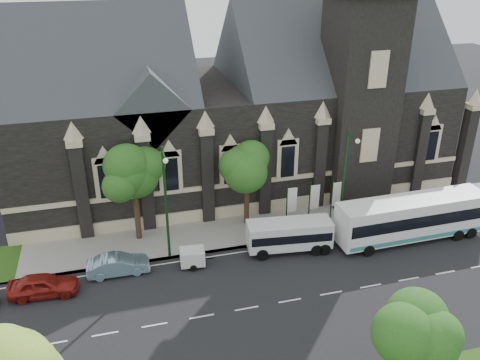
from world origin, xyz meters
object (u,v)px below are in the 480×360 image
object	(u,v)px
tour_coach	(411,218)
sedan	(118,265)
tree_walk_left	(136,173)
tree_park_east	(424,333)
shuttle_bus	(290,234)
banner_flag_center	(313,200)
banner_flag_right	(335,197)
tree_walk_right	(249,160)
street_lamp_near	(345,177)
box_trailer	(192,257)
street_lamp_mid	(166,198)
banner_flag_left	(290,203)
car_far_red	(43,285)

from	to	relation	value
tour_coach	sedan	bearing A→B (deg)	175.51
tree_walk_left	tour_coach	distance (m)	21.92
tree_park_east	tour_coach	bearing A→B (deg)	58.10
tree_park_east	shuttle_bus	world-z (taller)	tree_park_east
banner_flag_center	tour_coach	distance (m)	7.90
banner_flag_right	tree_park_east	bearing A→B (deg)	-102.65
tree_walk_right	street_lamp_near	world-z (taller)	street_lamp_near
shuttle_bus	sedan	distance (m)	12.94
tour_coach	sedan	world-z (taller)	tour_coach
tree_walk_right	banner_flag_center	xyz separation A→B (m)	(5.08, -1.71, -3.43)
tree_walk_left	street_lamp_near	distance (m)	16.22
tree_walk_right	box_trailer	world-z (taller)	tree_walk_right
tree_park_east	sedan	size ratio (longest dim) A/B	1.42
banner_flag_right	shuttle_bus	bearing A→B (deg)	-148.37
tree_park_east	street_lamp_near	world-z (taller)	street_lamp_near
banner_flag_center	sedan	xyz separation A→B (m)	(-16.12, -2.80, -1.65)
tree_park_east	banner_flag_center	world-z (taller)	tree_park_east
street_lamp_near	street_lamp_mid	xyz separation A→B (m)	(-14.00, 0.00, 0.00)
banner_flag_right	banner_flag_left	bearing A→B (deg)	180.00
tour_coach	shuttle_bus	xyz separation A→B (m)	(-9.89, 0.98, -0.50)
sedan	tree_park_east	bearing A→B (deg)	-137.53
banner_flag_left	tree_walk_left	bearing A→B (deg)	171.98
banner_flag_center	car_far_red	bearing A→B (deg)	-169.31
tour_coach	street_lamp_near	bearing A→B (deg)	154.34
street_lamp_mid	car_far_red	distance (m)	10.06
tree_walk_right	shuttle_bus	size ratio (longest dim) A/B	1.17
banner_flag_left	shuttle_bus	size ratio (longest dim) A/B	0.60
tree_walk_left	street_lamp_mid	bearing A→B (deg)	-63.53
shuttle_bus	banner_flag_center	bearing A→B (deg)	51.71
tree_walk_right	car_far_red	world-z (taller)	tree_walk_right
tree_park_east	car_far_red	size ratio (longest dim) A/B	1.37
street_lamp_mid	box_trailer	world-z (taller)	street_lamp_mid
shuttle_bus	box_trailer	xyz separation A→B (m)	(-7.60, -0.09, -0.67)
shuttle_bus	tour_coach	bearing A→B (deg)	1.02
tree_walk_left	tour_coach	bearing A→B (deg)	-15.84
street_lamp_mid	banner_flag_center	xyz separation A→B (m)	(12.29, 1.91, -2.73)
banner_flag_center	box_trailer	world-z (taller)	banner_flag_center
tree_park_east	street_lamp_near	size ratio (longest dim) A/B	0.70
tree_walk_left	banner_flag_right	world-z (taller)	tree_walk_left
street_lamp_near	car_far_red	world-z (taller)	street_lamp_near
banner_flag_right	street_lamp_near	bearing A→B (deg)	-98.56
tree_park_east	shuttle_bus	size ratio (longest dim) A/B	0.94
banner_flag_center	banner_flag_right	size ratio (longest dim) A/B	1.00
banner_flag_right	tour_coach	size ratio (longest dim) A/B	0.32
banner_flag_left	sedan	size ratio (longest dim) A/B	0.90
shuttle_bus	box_trailer	distance (m)	7.63
tree_park_east	tour_coach	xyz separation A→B (m)	(8.80, 14.13, -2.66)
tree_walk_left	tour_coach	xyz separation A→B (m)	(20.77, -5.89, -3.78)
tree_walk_right	tour_coach	distance (m)	13.71
shuttle_bus	box_trailer	size ratio (longest dim) A/B	2.53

